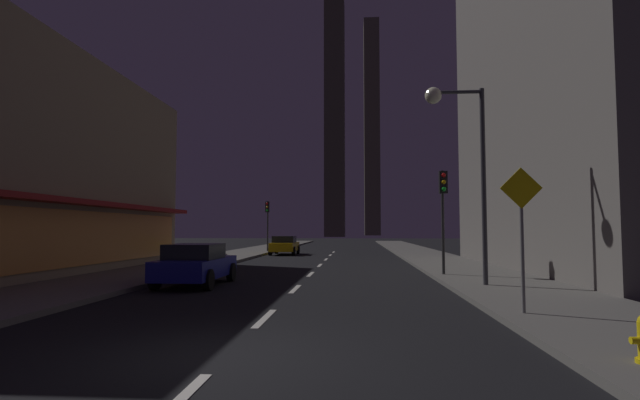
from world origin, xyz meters
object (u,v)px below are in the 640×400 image
(car_parked_near, at_px, (196,264))
(pedestrian_crossing_sign, at_px, (522,226))
(traffic_light_near_right, at_px, (443,199))
(car_parked_far, at_px, (285,245))
(street_lamp_right, at_px, (458,136))
(traffic_light_far_left, at_px, (267,215))
(fire_hydrant_far_left, at_px, (224,255))

(car_parked_near, relative_size, pedestrian_crossing_sign, 1.34)
(traffic_light_near_right, bearing_deg, car_parked_far, 117.48)
(car_parked_near, bearing_deg, street_lamp_right, -2.18)
(car_parked_near, distance_m, street_lamp_right, 9.97)
(traffic_light_far_left, distance_m, pedestrian_crossing_sign, 31.29)
(traffic_light_far_left, bearing_deg, fire_hydrant_far_left, -91.95)
(car_parked_far, bearing_deg, pedestrian_crossing_sign, -70.80)
(car_parked_far, bearing_deg, street_lamp_right, -66.88)
(car_parked_near, bearing_deg, pedestrian_crossing_sign, -31.89)
(traffic_light_far_left, bearing_deg, street_lamp_right, -65.47)
(traffic_light_near_right, bearing_deg, car_parked_near, -160.66)
(traffic_light_near_right, xyz_separation_m, pedestrian_crossing_sign, (0.10, -8.92, -1.18))
(traffic_light_near_right, xyz_separation_m, traffic_light_far_left, (-11.00, 20.31, 0.00))
(street_lamp_right, height_order, pedestrian_crossing_sign, street_lamp_right)
(car_parked_near, distance_m, pedestrian_crossing_sign, 10.91)
(car_parked_far, distance_m, pedestrian_crossing_sign, 28.00)
(street_lamp_right, relative_size, pedestrian_crossing_sign, 2.09)
(car_parked_far, xyz_separation_m, street_lamp_right, (8.98, -21.03, 4.33))
(fire_hydrant_far_left, bearing_deg, traffic_light_far_left, 88.05)
(car_parked_near, relative_size, street_lamp_right, 0.64)
(car_parked_far, xyz_separation_m, fire_hydrant_far_left, (-2.30, -8.95, -0.29))
(traffic_light_far_left, bearing_deg, car_parked_far, -55.98)
(car_parked_near, relative_size, traffic_light_near_right, 1.01)
(traffic_light_near_right, relative_size, street_lamp_right, 0.64)
(traffic_light_near_right, relative_size, traffic_light_far_left, 1.00)
(fire_hydrant_far_left, bearing_deg, pedestrian_crossing_sign, -56.63)
(car_parked_far, relative_size, fire_hydrant_far_left, 6.48)
(car_parked_far, bearing_deg, traffic_light_far_left, 124.02)
(traffic_light_far_left, bearing_deg, traffic_light_near_right, -61.56)
(traffic_light_near_right, bearing_deg, street_lamp_right, -91.95)
(car_parked_near, height_order, traffic_light_far_left, traffic_light_far_left)
(car_parked_far, height_order, traffic_light_far_left, traffic_light_far_left)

